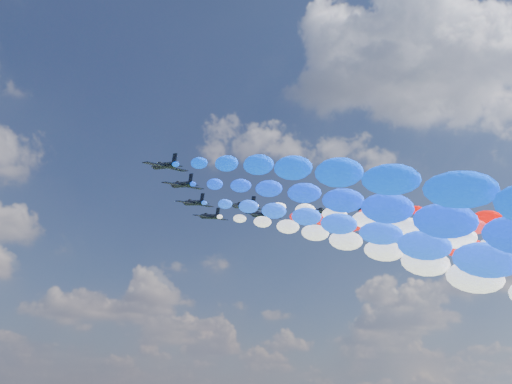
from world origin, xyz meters
TOP-DOWN VIEW (x-y plane):
  - jet_0 at (-28.78, -5.37)m, footprint 9.26×12.57m
  - trail_0 at (-28.78, -70.95)m, footprint 6.50×127.67m
  - jet_1 at (-20.05, 3.50)m, footprint 9.53×12.77m
  - trail_1 at (-20.05, -62.08)m, footprint 6.50×127.67m
  - jet_2 at (-11.04, 14.33)m, footprint 9.41×12.69m
  - trail_2 at (-11.04, -51.25)m, footprint 6.50×127.67m
  - jet_3 at (0.24, 9.56)m, footprint 9.40×12.68m
  - trail_3 at (0.24, -56.01)m, footprint 6.50×127.67m
  - jet_4 at (-1.62, 22.87)m, footprint 9.46×12.72m
  - trail_4 at (-1.62, -42.71)m, footprint 6.50×127.67m
  - jet_5 at (8.65, 13.84)m, footprint 9.75×12.93m
  - trail_5 at (8.65, -51.74)m, footprint 6.50×127.67m
  - jet_6 at (19.98, 2.13)m, footprint 9.79×12.95m
  - jet_7 at (27.46, -6.11)m, footprint 9.71×12.90m

SIDE VIEW (x-z plane):
  - trail_0 at x=-28.78m, z-range 56.94..110.32m
  - trail_1 at x=-20.05m, z-range 56.94..110.32m
  - trail_2 at x=-11.04m, z-range 56.94..110.32m
  - trail_3 at x=0.24m, z-range 56.94..110.32m
  - trail_4 at x=-1.62m, z-range 56.94..110.32m
  - trail_5 at x=8.65m, z-range 56.94..110.32m
  - jet_0 at x=-28.78m, z-range 105.55..111.02m
  - jet_1 at x=-20.05m, z-range 105.55..111.02m
  - jet_2 at x=-11.04m, z-range 105.55..111.02m
  - jet_3 at x=0.24m, z-range 105.55..111.02m
  - jet_4 at x=-1.62m, z-range 105.55..111.02m
  - jet_5 at x=8.65m, z-range 105.55..111.02m
  - jet_6 at x=19.98m, z-range 105.55..111.02m
  - jet_7 at x=27.46m, z-range 105.55..111.02m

